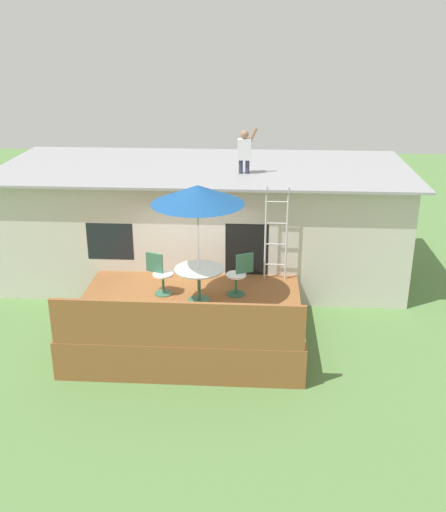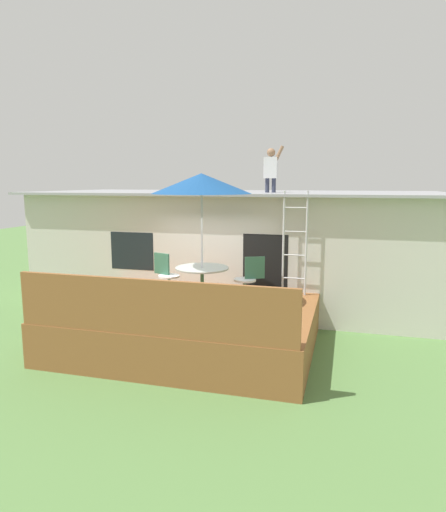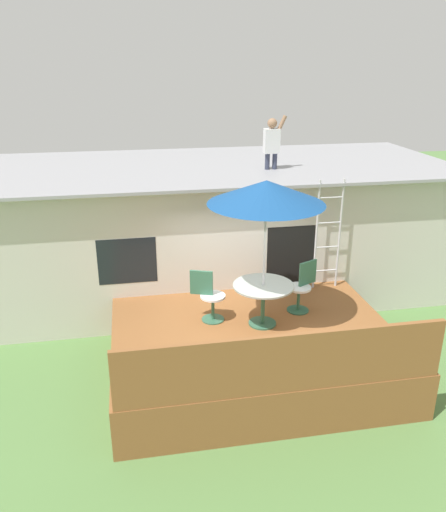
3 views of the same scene
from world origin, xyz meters
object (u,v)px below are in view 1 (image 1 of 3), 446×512
object	(u,v)px
patio_table	(199,276)
patio_umbrella	(198,195)
step_ladder	(276,234)
patio_chair_right	(239,275)
person_figure	(245,149)
patio_chair_left	(160,274)

from	to	relation	value
patio_table	patio_umbrella	world-z (taller)	patio_umbrella
step_ladder	patio_chair_right	bearing A→B (deg)	-131.72
step_ladder	patio_chair_right	xyz separation A→B (m)	(-0.80, -0.89, -0.64)
person_figure	patio_chair_left	world-z (taller)	person_figure
patio_umbrella	person_figure	world-z (taller)	person_figure
person_figure	patio_chair_left	size ratio (longest dim) A/B	1.21
patio_table	person_figure	xyz separation A→B (m)	(0.85, 2.77, 2.15)
patio_table	person_figure	bearing A→B (deg)	72.85
patio_chair_left	patio_umbrella	bearing A→B (deg)	0.00
patio_table	step_ladder	bearing A→B (deg)	38.59
step_ladder	patio_chair_right	distance (m)	1.36
person_figure	patio_chair_left	bearing A→B (deg)	-125.58
patio_umbrella	person_figure	distance (m)	2.93
step_ladder	person_figure	distance (m)	2.33
patio_table	patio_chair_left	distance (m)	0.96
step_ladder	patio_chair_right	size ratio (longest dim) A/B	2.39
step_ladder	patio_chair_left	bearing A→B (deg)	-159.01
person_figure	patio_chair_right	distance (m)	3.28
person_figure	patio_chair_right	xyz separation A→B (m)	(-0.02, -2.36, -2.28)
patio_table	patio_chair_right	size ratio (longest dim) A/B	1.13
patio_umbrella	patio_chair_left	world-z (taller)	patio_umbrella
patio_umbrella	patio_chair_right	bearing A→B (deg)	26.04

